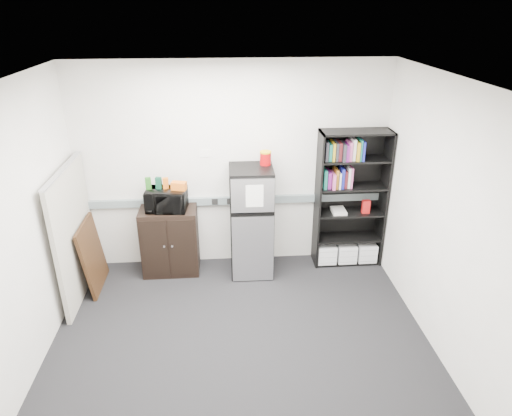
% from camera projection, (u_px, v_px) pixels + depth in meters
% --- Properties ---
extents(floor, '(4.00, 4.00, 0.00)m').
position_uv_depth(floor, '(241.00, 342.00, 4.84)').
color(floor, black).
rests_on(floor, ground).
extents(wall_back, '(4.00, 0.02, 2.70)m').
position_uv_depth(wall_back, '(233.00, 167.00, 5.87)').
color(wall_back, white).
rests_on(wall_back, floor).
extents(wall_right, '(0.02, 3.50, 2.70)m').
position_uv_depth(wall_right, '(444.00, 222.00, 4.43)').
color(wall_right, white).
rests_on(wall_right, floor).
extents(wall_left, '(0.02, 3.50, 2.70)m').
position_uv_depth(wall_left, '(19.00, 237.00, 4.14)').
color(wall_left, white).
rests_on(wall_left, floor).
extents(ceiling, '(4.00, 3.50, 0.02)m').
position_uv_depth(ceiling, '(236.00, 82.00, 3.73)').
color(ceiling, white).
rests_on(ceiling, wall_back).
extents(electrical_raceway, '(3.92, 0.05, 0.10)m').
position_uv_depth(electrical_raceway, '(234.00, 200.00, 6.03)').
color(electrical_raceway, gray).
rests_on(electrical_raceway, wall_back).
extents(wall_note, '(0.14, 0.00, 0.10)m').
position_uv_depth(wall_note, '(205.00, 153.00, 5.76)').
color(wall_note, white).
rests_on(wall_note, wall_back).
extents(bookshelf, '(0.90, 0.34, 1.85)m').
position_uv_depth(bookshelf, '(350.00, 201.00, 5.99)').
color(bookshelf, black).
rests_on(bookshelf, floor).
extents(cubicle_partition, '(0.06, 1.30, 1.62)m').
position_uv_depth(cubicle_partition, '(74.00, 234.00, 5.35)').
color(cubicle_partition, '#ADA799').
rests_on(cubicle_partition, floor).
extents(cabinet, '(0.72, 0.48, 0.90)m').
position_uv_depth(cabinet, '(170.00, 240.00, 5.96)').
color(cabinet, black).
rests_on(cabinet, floor).
extents(microwave, '(0.52, 0.38, 0.28)m').
position_uv_depth(microwave, '(166.00, 200.00, 5.70)').
color(microwave, black).
rests_on(microwave, cabinet).
extents(snack_box_a, '(0.08, 0.06, 0.15)m').
position_uv_depth(snack_box_a, '(148.00, 183.00, 5.63)').
color(snack_box_a, '#215B1A').
rests_on(snack_box_a, microwave).
extents(snack_box_b, '(0.08, 0.06, 0.15)m').
position_uv_depth(snack_box_b, '(159.00, 183.00, 5.64)').
color(snack_box_b, '#0D3D29').
rests_on(snack_box_b, microwave).
extents(snack_box_c, '(0.08, 0.06, 0.14)m').
position_uv_depth(snack_box_c, '(166.00, 183.00, 5.65)').
color(snack_box_c, '#CA5F13').
rests_on(snack_box_c, microwave).
extents(snack_bag, '(0.20, 0.14, 0.10)m').
position_uv_depth(snack_bag, '(179.00, 186.00, 5.62)').
color(snack_bag, orange).
rests_on(snack_bag, microwave).
extents(refrigerator, '(0.55, 0.58, 1.45)m').
position_uv_depth(refrigerator, '(251.00, 222.00, 5.85)').
color(refrigerator, black).
rests_on(refrigerator, floor).
extents(coffee_can, '(0.14, 0.14, 0.19)m').
position_uv_depth(coffee_can, '(265.00, 157.00, 5.64)').
color(coffee_can, '#A6070A').
rests_on(coffee_can, refrigerator).
extents(framed_poster, '(0.15, 0.69, 0.88)m').
position_uv_depth(framed_poster, '(93.00, 256.00, 5.62)').
color(framed_poster, black).
rests_on(framed_poster, floor).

